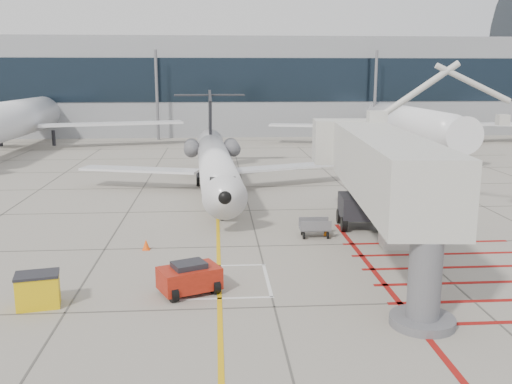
{
  "coord_description": "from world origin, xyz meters",
  "views": [
    {
      "loc": [
        -2.19,
        -24.69,
        8.92
      ],
      "look_at": [
        0.0,
        6.0,
        2.5
      ],
      "focal_mm": 40.0,
      "sensor_mm": 36.0,
      "label": 1
    }
  ],
  "objects": [
    {
      "name": "bg_aircraft_b",
      "position": [
        -25.67,
        46.0,
        6.47
      ],
      "size": [
        38.82,
        43.13,
        12.94
      ],
      "primitive_type": null,
      "color": "silver",
      "rests_on": "ground_plane"
    },
    {
      "name": "baggage_cart",
      "position": [
        3.24,
        5.53,
        0.53
      ],
      "size": [
        1.7,
        1.09,
        1.06
      ],
      "primitive_type": null,
      "rotation": [
        0.0,
        0.0,
        -0.02
      ],
      "color": "#5E5D63",
      "rests_on": "ground_plane"
    },
    {
      "name": "ground_power_unit",
      "position": [
        7.73,
        3.42,
        1.04
      ],
      "size": [
        2.74,
        1.72,
        2.09
      ],
      "primitive_type": null,
      "rotation": [
        0.0,
        0.0,
        -0.07
      ],
      "color": "#BBB8B2",
      "rests_on": "ground_plane"
    },
    {
      "name": "spill_bin",
      "position": [
        -9.15,
        -3.29,
        0.69
      ],
      "size": [
        1.77,
        1.36,
        1.37
      ],
      "primitive_type": null,
      "rotation": [
        0.0,
        0.0,
        0.21
      ],
      "color": "#DFB50C",
      "rests_on": "ground_plane"
    },
    {
      "name": "pushback_tug",
      "position": [
        -3.35,
        -2.29,
        0.7
      ],
      "size": [
        2.81,
        2.36,
        1.41
      ],
      "primitive_type": null,
      "rotation": [
        0.0,
        0.0,
        0.42
      ],
      "color": "#AA2010",
      "rests_on": "ground_plane"
    },
    {
      "name": "terminal_glass_band",
      "position": [
        10.0,
        55.95,
        8.0
      ],
      "size": [
        180.0,
        0.1,
        6.0
      ],
      "primitive_type": "cube",
      "color": "black",
      "rests_on": "ground_plane"
    },
    {
      "name": "cone_side",
      "position": [
        3.96,
        5.75,
        0.24
      ],
      "size": [
        0.34,
        0.34,
        0.47
      ],
      "primitive_type": "cone",
      "color": "orange",
      "rests_on": "ground_plane"
    },
    {
      "name": "jet_bridge",
      "position": [
        5.73,
        0.95,
        4.06
      ],
      "size": [
        11.23,
        21.02,
        8.12
      ],
      "primitive_type": null,
      "rotation": [
        0.0,
        0.0,
        -0.08
      ],
      "color": "beige",
      "rests_on": "ground_plane"
    },
    {
      "name": "bg_aircraft_c",
      "position": [
        21.28,
        46.0,
        5.55
      ],
      "size": [
        33.29,
        36.99,
        11.1
      ],
      "primitive_type": null,
      "color": "silver",
      "rests_on": "ground_plane"
    },
    {
      "name": "terminal_building",
      "position": [
        10.0,
        70.0,
        7.0
      ],
      "size": [
        180.0,
        28.0,
        14.0
      ],
      "primitive_type": "cube",
      "color": "gray",
      "rests_on": "ground_plane"
    },
    {
      "name": "ground_plane",
      "position": [
        0.0,
        0.0,
        0.0
      ],
      "size": [
        260.0,
        260.0,
        0.0
      ],
      "primitive_type": "plane",
      "color": "gray",
      "rests_on": "ground"
    },
    {
      "name": "cone_nose",
      "position": [
        -5.84,
        3.81,
        0.27
      ],
      "size": [
        0.39,
        0.39,
        0.54
      ],
      "primitive_type": "cone",
      "color": "#FF4F0D",
      "rests_on": "ground_plane"
    },
    {
      "name": "regional_jet",
      "position": [
        -2.12,
        15.95,
        3.59
      ],
      "size": [
        22.87,
        28.3,
        7.19
      ],
      "primitive_type": null,
      "rotation": [
        0.0,
        0.0,
        0.04
      ],
      "color": "white",
      "rests_on": "ground_plane"
    }
  ]
}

